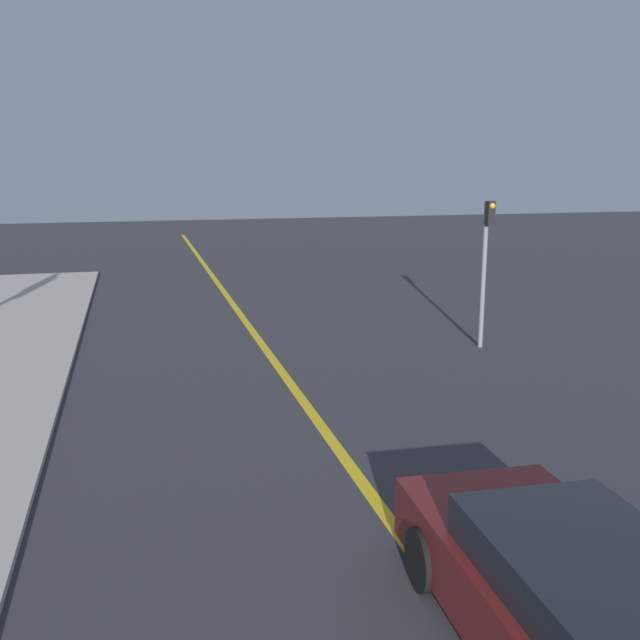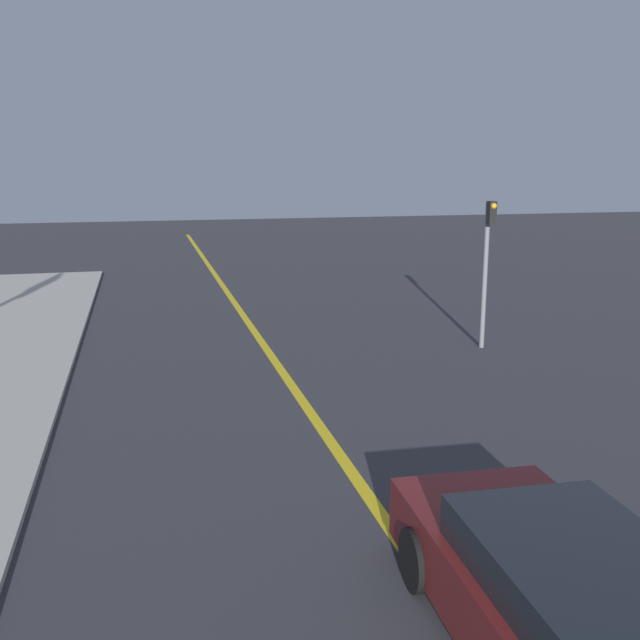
{
  "view_description": "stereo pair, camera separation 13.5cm",
  "coord_description": "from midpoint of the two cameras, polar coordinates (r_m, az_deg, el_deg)",
  "views": [
    {
      "loc": [
        -2.97,
        1.96,
        4.48
      ],
      "look_at": [
        0.68,
        15.97,
        1.28
      ],
      "focal_mm": 40.0,
      "sensor_mm": 36.0,
      "label": 1
    },
    {
      "loc": [
        -2.83,
        1.93,
        4.48
      ],
      "look_at": [
        0.68,
        15.97,
        1.28
      ],
      "focal_mm": 40.0,
      "sensor_mm": 36.0,
      "label": 2
    }
  ],
  "objects": [
    {
      "name": "traffic_light",
      "position": [
        17.7,
        12.88,
        4.88
      ],
      "size": [
        0.18,
        0.4,
        3.6
      ],
      "color": "slate",
      "rests_on": "ground_plane"
    },
    {
      "name": "road_center_line",
      "position": [
        16.92,
        -4.19,
        -2.91
      ],
      "size": [
        0.2,
        60.0,
        0.01
      ],
      "color": "gold",
      "rests_on": "ground_plane"
    },
    {
      "name": "car_ahead_center",
      "position": [
        7.13,
        19.46,
        -20.89
      ],
      "size": [
        2.12,
        4.75,
        1.28
      ],
      "rotation": [
        0.0,
        0.0,
        -0.04
      ],
      "color": "maroon",
      "rests_on": "ground_plane"
    }
  ]
}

